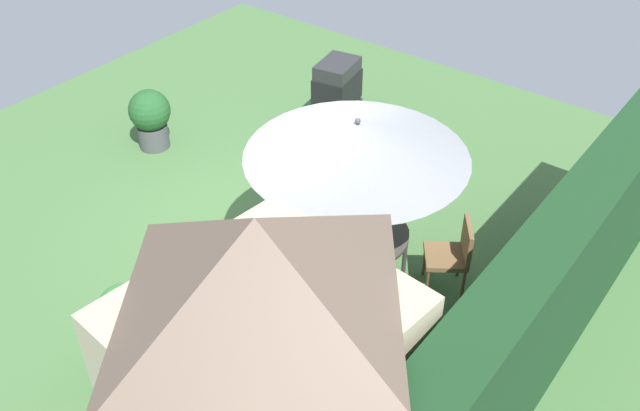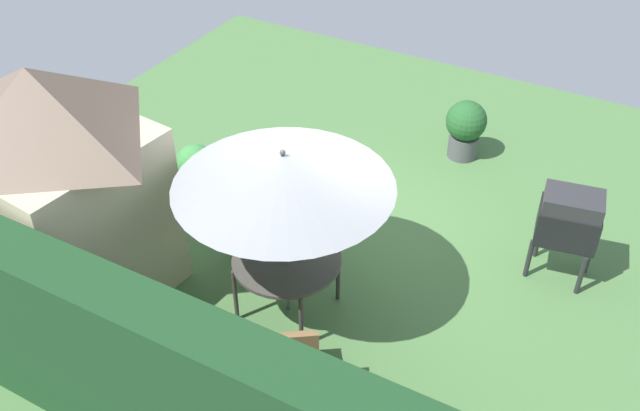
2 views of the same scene
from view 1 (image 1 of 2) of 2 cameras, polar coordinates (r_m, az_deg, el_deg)
name	(u,v)px [view 1 (image 1 of 2)]	position (r m, az deg, el deg)	size (l,w,h in m)	color
ground_plane	(271,233)	(8.99, -3.98, -2.21)	(11.00, 11.00, 0.00)	#47703D
hedge_backdrop	(549,295)	(7.07, 17.92, -6.86)	(5.85, 0.53, 1.97)	#193D1E
garden_shed	(265,363)	(5.55, -4.44, -12.48)	(2.27, 2.12, 2.87)	#C6B793
patio_table	(353,236)	(7.81, 2.70, -2.46)	(1.21, 1.21, 0.78)	#47423D
patio_umbrella	(357,140)	(7.09, 2.99, 5.26)	(2.31, 2.31, 2.20)	#4C4C51
bbq_grill	(337,84)	(10.51, 1.38, 9.71)	(0.78, 0.62, 1.20)	black
chair_near_shed	(248,259)	(7.84, -5.76, -4.33)	(0.65, 0.65, 0.90)	olive
chair_far_side	(454,252)	(8.03, 10.70, -3.69)	(0.64, 0.64, 0.90)	olive
potted_plant_by_shed	(150,117)	(10.65, -13.44, 6.95)	(0.60, 0.60, 0.91)	#4C4C51
potted_plant_by_grill	(125,315)	(7.48, -15.39, -8.47)	(0.52, 0.52, 0.85)	silver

